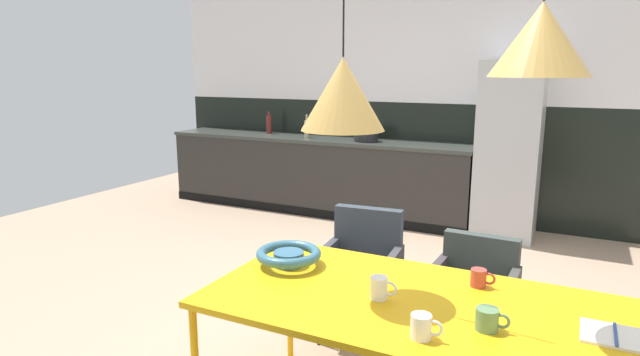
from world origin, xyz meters
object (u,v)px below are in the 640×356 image
Objects in this scene: refrigerator_column at (509,151)px; bottle_oil_tall at (307,128)px; dining_table at (423,311)px; pendant_lamp_over_table_far at (541,39)px; cooking_pot at (366,136)px; open_book at (615,336)px; fruit_bowl at (289,255)px; mug_tall_blue at (380,288)px; mug_wide_latte at (422,327)px; mug_glass_clear at (488,319)px; armchair_far_side at (475,281)px; armchair_corner_seat at (363,256)px; mug_short_terracotta at (479,278)px; bottle_vinegar_dark at (269,124)px; pendant_lamp_over_table_near at (343,94)px.

bottle_oil_tall is at bearing -179.19° from refrigerator_column.
pendant_lamp_over_table_far is at bearing 4.50° from dining_table.
open_book is at bearing -55.37° from cooking_pot.
refrigerator_column is 5.37× the size of fruit_bowl.
mug_wide_latte is at bearing -44.29° from mug_tall_blue.
mug_wide_latte is 0.28m from mug_glass_clear.
refrigerator_column is 3.59m from mug_tall_blue.
armchair_corner_seat is (-0.71, -0.05, 0.05)m from armchair_far_side.
mug_short_terracotta is 0.40× the size of cooking_pot.
open_book is 5.24m from bottle_vinegar_dark.
mug_wide_latte is (0.08, -0.30, 0.09)m from dining_table.
pendant_lamp_over_table_near is at bearing -176.45° from pendant_lamp_over_table_far.
bottle_vinegar_dark reaches higher than mug_glass_clear.
dining_table is at bearing -49.94° from bottle_vinegar_dark.
bottle_vinegar_dark reaches higher than cooking_pot.
mug_tall_blue is 0.86m from pendant_lamp_over_table_near.
mug_tall_blue is 1.00× the size of mug_wide_latte.
refrigerator_column is at bearing 96.09° from mug_glass_clear.
fruit_bowl is 0.93m from mug_wide_latte.
open_book is (0.83, -3.51, -0.17)m from refrigerator_column.
mug_short_terracotta is at bearing 9.84° from fruit_bowl.
mug_glass_clear is at bearing 103.99° from armchair_far_side.
cooking_pot is 0.30× the size of pendant_lamp_over_table_far.
pendant_lamp_over_table_far reaches higher than armchair_corner_seat.
mug_glass_clear is (0.39, -3.66, -0.13)m from refrigerator_column.
bottle_vinegar_dark is (-2.96, 0.10, 0.12)m from refrigerator_column.
refrigerator_column reaches higher than mug_wide_latte.
bottle_oil_tall reaches higher than mug_glass_clear.
bottle_oil_tall is (-3.17, 3.47, 0.28)m from open_book.
mug_glass_clear is at bearing -75.71° from mug_short_terracotta.
mug_wide_latte is 4.18m from cooking_pot.
mug_wide_latte is at bearing 115.71° from armchair_corner_seat.
armchair_corner_seat is at bearing -68.58° from cooking_pot.
cooking_pot is (-2.39, 3.46, 0.24)m from open_book.
open_book is 0.85× the size of cooking_pot.
mug_wide_latte is 1.15m from pendant_lamp_over_table_far.
pendant_lamp_over_table_far reaches higher than armchair_far_side.
armchair_far_side is 4.13m from bottle_vinegar_dark.
refrigerator_column is at bearing -106.97° from armchair_corner_seat.
fruit_bowl is at bearing 152.53° from mug_wide_latte.
dining_table is 15.45× the size of mug_wide_latte.
mug_wide_latte is at bearing 93.09° from armchair_far_side.
pendant_lamp_over_table_far is at bearing -51.96° from mug_short_terracotta.
mug_tall_blue is at bearing 78.93° from armchair_far_side.
pendant_lamp_over_table_near is at bearing -21.32° from fruit_bowl.
open_book is 1.95× the size of mug_tall_blue.
bottle_oil_tall is at bearing 116.60° from fruit_bowl.
armchair_corner_seat is 6.27× the size of mug_glass_clear.
dining_table is 0.33m from mug_wide_latte.
armchair_far_side is at bearing 46.92° from fruit_bowl.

